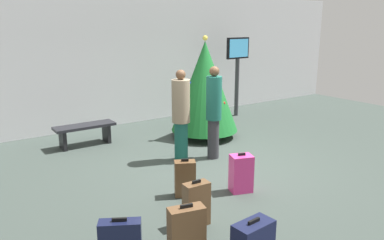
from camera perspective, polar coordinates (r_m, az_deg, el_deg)
name	(u,v)px	position (r m, az deg, el deg)	size (l,w,h in m)	color
ground_plane	(212,164)	(7.40, 3.04, -6.68)	(16.00, 16.00, 0.00)	#38423D
back_wall	(124,59)	(10.36, -10.28, 9.02)	(16.00, 0.20, 3.48)	silver
holiday_tree	(205,86)	(8.88, 1.93, 5.08)	(1.58, 1.58, 2.40)	#4C3319
flight_info_kiosk	(238,62)	(11.11, 6.89, 8.64)	(0.82, 0.15, 2.28)	#333338
waiting_bench	(85,130)	(8.73, -15.85, -1.50)	(1.32, 0.44, 0.48)	black
traveller_0	(214,110)	(7.47, 3.30, 1.49)	(0.32, 0.32, 1.86)	#333338
traveller_1	(181,114)	(7.35, -1.68, 0.98)	(0.44, 0.44, 1.81)	#19594C
suitcase_0	(187,233)	(4.51, -0.82, -16.70)	(0.45, 0.28, 0.68)	brown
suitcase_1	(241,173)	(6.20, 7.42, -7.99)	(0.41, 0.35, 0.65)	#E5388C
suitcase_2	(196,204)	(5.17, 0.67, -12.57)	(0.36, 0.20, 0.65)	brown
suitcase_4	(185,178)	(6.01, -1.07, -8.80)	(0.38, 0.32, 0.61)	brown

